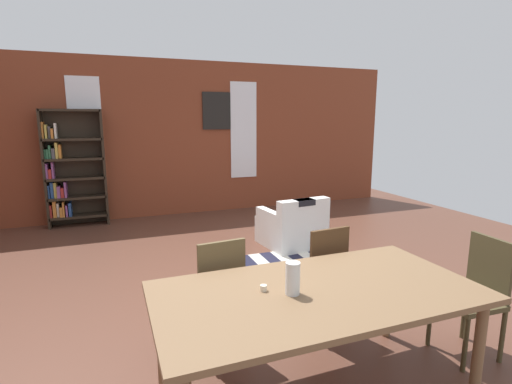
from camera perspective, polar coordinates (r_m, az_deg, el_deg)
name	(u,v)px	position (r m, az deg, el deg)	size (l,w,h in m)	color
ground_plane	(239,306)	(4.04, -2.49, -16.54)	(10.91, 10.91, 0.00)	brown
back_wall_brick	(170,139)	(7.64, -12.58, 7.68)	(9.40, 0.12, 2.95)	brown
window_pane_0	(86,132)	(7.49, -23.83, 8.10)	(0.55, 0.02, 1.92)	white
window_pane_1	(244,130)	(7.92, -1.85, 9.09)	(0.55, 0.02, 1.92)	white
dining_table	(317,300)	(2.62, 9.09, -15.49)	(2.10, 1.07, 0.77)	brown
vase_on_table	(293,278)	(2.46, 5.46, -12.59)	(0.09, 0.09, 0.21)	silver
tealight_candle_0	(291,279)	(2.65, 5.18, -12.76)	(0.04, 0.04, 0.05)	silver
tealight_candle_1	(263,288)	(2.53, 1.12, -14.02)	(0.04, 0.04, 0.04)	silver
dining_chair_head_right	(476,292)	(3.57, 29.77, -12.76)	(0.42, 0.42, 0.95)	#463E25
dining_chair_far_left	(217,290)	(3.17, -5.75, -14.25)	(0.44, 0.44, 0.95)	brown
dining_chair_far_right	(321,273)	(3.51, 9.59, -11.79)	(0.43, 0.43, 0.95)	#4C331D
bookshelf_tall	(71,170)	(7.38, -25.76, 2.92)	(0.98, 0.31, 2.01)	#2D2319
armchair_white	(293,227)	(5.73, 5.44, -5.22)	(0.89, 0.89, 0.75)	white
potted_plant_corner	(218,266)	(4.28, -5.65, -10.90)	(0.36, 0.36, 0.50)	#333338
striped_rug	(301,261)	(5.20, 6.74, -10.12)	(1.50, 0.96, 0.01)	#1E1E33
framed_picture	(217,111)	(7.75, -5.86, 11.86)	(0.56, 0.03, 0.72)	black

